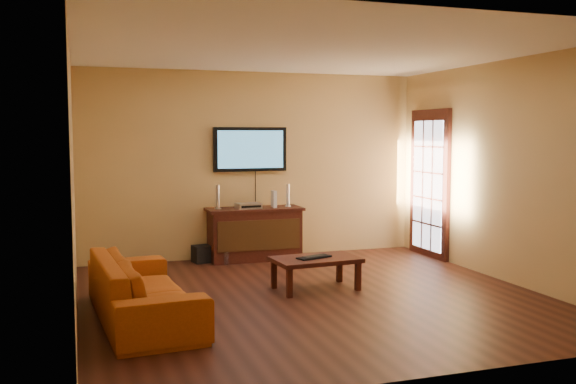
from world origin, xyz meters
name	(u,v)px	position (x,y,z in m)	size (l,w,h in m)	color
ground_plane	(313,296)	(0.00, 0.00, 0.00)	(5.00, 5.00, 0.00)	black
room_walls	(295,144)	(0.00, 0.62, 1.69)	(5.00, 5.00, 5.00)	tan
french_door	(429,185)	(2.46, 1.70, 1.05)	(0.07, 1.02, 2.22)	black
media_console	(255,234)	(-0.06, 2.23, 0.38)	(1.37, 0.52, 0.75)	black
television	(250,149)	(-0.06, 2.45, 1.58)	(1.08, 0.08, 0.64)	black
coffee_table	(316,262)	(0.14, 0.30, 0.32)	(1.02, 0.66, 0.38)	black
sofa	(143,278)	(-1.88, -0.32, 0.41)	(2.11, 0.61, 0.82)	#A44912
speaker_left	(218,198)	(-0.59, 2.26, 0.91)	(0.09, 0.09, 0.34)	silver
speaker_right	(288,196)	(0.45, 2.25, 0.90)	(0.09, 0.09, 0.33)	silver
av_receiver	(248,206)	(-0.16, 2.19, 0.79)	(0.34, 0.24, 0.08)	silver
game_console	(274,199)	(0.22, 2.20, 0.87)	(0.05, 0.18, 0.24)	white
subwoofer	(202,254)	(-0.82, 2.28, 0.12)	(0.24, 0.24, 0.24)	black
bottle	(226,258)	(-0.53, 2.01, 0.09)	(0.07, 0.07, 0.20)	white
keyboard	(314,257)	(0.11, 0.28, 0.39)	(0.44, 0.28, 0.02)	black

